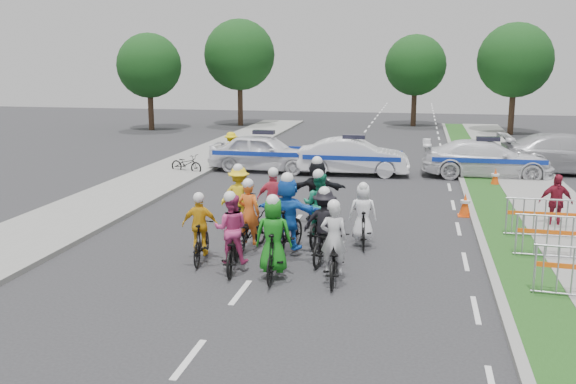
% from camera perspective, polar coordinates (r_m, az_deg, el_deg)
% --- Properties ---
extents(ground, '(90.00, 90.00, 0.00)m').
position_cam_1_polar(ground, '(13.18, -4.24, -8.91)').
color(ground, '#28282B').
rests_on(ground, ground).
extents(curb_right, '(0.20, 60.00, 0.12)m').
position_cam_1_polar(curb_right, '(17.55, 16.71, -3.89)').
color(curb_right, gray).
rests_on(curb_right, ground).
extents(grass_strip, '(1.20, 60.00, 0.11)m').
position_cam_1_polar(grass_strip, '(17.63, 18.98, -3.98)').
color(grass_strip, '#1C4415').
rests_on(grass_strip, ground).
extents(sidewalk_left, '(3.00, 60.00, 0.13)m').
position_cam_1_polar(sidewalk_left, '(20.08, -18.38, -2.03)').
color(sidewalk_left, gray).
rests_on(sidewalk_left, ground).
extents(rider_0, '(0.73, 1.80, 1.80)m').
position_cam_1_polar(rider_0, '(13.67, 4.08, -5.50)').
color(rider_0, black).
rests_on(rider_0, ground).
extents(rider_1, '(0.82, 1.81, 1.88)m').
position_cam_1_polar(rider_1, '(13.73, -1.28, -4.82)').
color(rider_1, black).
rests_on(rider_1, ground).
extents(rider_2, '(0.91, 1.87, 1.83)m').
position_cam_1_polar(rider_2, '(14.36, -5.03, -4.32)').
color(rider_2, black).
rests_on(rider_2, ground).
extents(rider_3, '(0.88, 1.64, 1.68)m').
position_cam_1_polar(rider_3, '(14.99, -7.75, -3.80)').
color(rider_3, black).
rests_on(rider_3, ground).
extents(rider_4, '(1.07, 1.83, 1.80)m').
position_cam_1_polar(rider_4, '(14.92, 3.25, -3.59)').
color(rider_4, black).
rests_on(rider_4, ground).
extents(rider_5, '(1.68, 2.00, 2.04)m').
position_cam_1_polar(rider_5, '(15.34, -0.02, -2.57)').
color(rider_5, black).
rests_on(rider_5, ground).
extents(rider_6, '(0.98, 1.88, 1.83)m').
position_cam_1_polar(rider_6, '(15.79, -3.44, -3.09)').
color(rider_6, black).
rests_on(rider_6, ground).
extents(rider_7, '(0.75, 1.63, 1.66)m').
position_cam_1_polar(rider_7, '(16.22, 6.66, -2.56)').
color(rider_7, black).
rests_on(rider_7, ground).
extents(rider_8, '(0.84, 1.93, 1.93)m').
position_cam_1_polar(rider_8, '(16.46, 2.72, -2.07)').
color(rider_8, black).
rests_on(rider_8, ground).
extents(rider_9, '(0.94, 1.77, 1.85)m').
position_cam_1_polar(rider_9, '(17.18, -1.25, -1.48)').
color(rider_9, black).
rests_on(rider_9, ground).
extents(rider_10, '(1.05, 1.85, 1.88)m').
position_cam_1_polar(rider_10, '(17.56, -4.34, -1.15)').
color(rider_10, black).
rests_on(rider_10, ground).
extents(rider_11, '(1.65, 1.96, 2.01)m').
position_cam_1_polar(rider_11, '(18.00, 2.62, -0.46)').
color(rider_11, black).
rests_on(rider_11, ground).
extents(police_car_0, '(4.68, 2.12, 1.56)m').
position_cam_1_polar(police_car_0, '(26.95, -2.16, 3.52)').
color(police_car_0, white).
rests_on(police_car_0, ground).
extents(police_car_1, '(4.57, 1.85, 1.47)m').
position_cam_1_polar(police_car_1, '(26.21, 5.84, 3.14)').
color(police_car_1, white).
rests_on(police_car_1, ground).
extents(police_car_2, '(5.06, 2.06, 1.47)m').
position_cam_1_polar(police_car_2, '(26.67, 17.25, 2.81)').
color(police_car_2, white).
rests_on(police_car_2, ground).
extents(civilian_sedan, '(5.76, 2.69, 1.63)m').
position_cam_1_polar(civilian_sedan, '(28.74, 23.77, 3.11)').
color(civilian_sedan, '#B5B5BA').
rests_on(civilian_sedan, ground).
extents(spectator_2, '(0.95, 0.48, 1.56)m').
position_cam_1_polar(spectator_2, '(19.12, 22.70, -0.83)').
color(spectator_2, maroon).
rests_on(spectator_2, ground).
extents(marshal_hiviz, '(1.10, 0.75, 1.57)m').
position_cam_1_polar(marshal_hiviz, '(27.67, -5.06, 3.71)').
color(marshal_hiviz, yellow).
rests_on(marshal_hiviz, ground).
extents(barrier_1, '(2.02, 0.60, 1.12)m').
position_cam_1_polar(barrier_1, '(16.11, 22.99, -3.88)').
color(barrier_1, '#A5A8AD').
rests_on(barrier_1, ground).
extents(barrier_2, '(2.00, 0.52, 1.12)m').
position_cam_1_polar(barrier_2, '(17.89, 21.85, -2.30)').
color(barrier_2, '#A5A8AD').
rests_on(barrier_2, ground).
extents(cone_0, '(0.40, 0.40, 0.70)m').
position_cam_1_polar(cone_0, '(19.94, 15.46, -1.13)').
color(cone_0, '#F24C0C').
rests_on(cone_0, ground).
extents(cone_1, '(0.40, 0.40, 0.70)m').
position_cam_1_polar(cone_1, '(24.83, 17.94, 1.21)').
color(cone_1, '#F24C0C').
rests_on(cone_1, ground).
extents(parked_bike, '(1.60, 0.95, 0.79)m').
position_cam_1_polar(parked_bike, '(26.75, -9.02, 2.49)').
color(parked_bike, black).
rests_on(parked_bike, ground).
extents(tree_0, '(4.20, 4.20, 6.30)m').
position_cam_1_polar(tree_0, '(43.49, -12.25, 10.92)').
color(tree_0, '#382619').
rests_on(tree_0, ground).
extents(tree_1, '(4.55, 4.55, 6.82)m').
position_cam_1_polar(tree_1, '(42.23, 19.55, 10.97)').
color(tree_1, '#382619').
rests_on(tree_1, ground).
extents(tree_3, '(4.90, 4.90, 7.35)m').
position_cam_1_polar(tree_3, '(45.58, -4.33, 12.06)').
color(tree_3, '#382619').
rests_on(tree_3, ground).
extents(tree_4, '(4.20, 4.20, 6.30)m').
position_cam_1_polar(tree_4, '(45.86, 11.26, 10.99)').
color(tree_4, '#382619').
rests_on(tree_4, ground).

